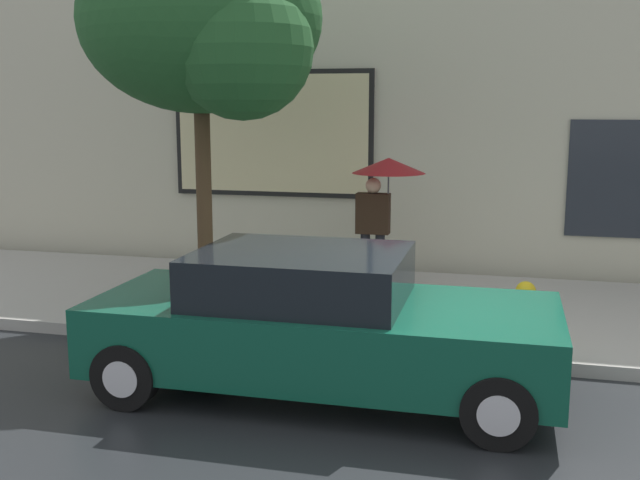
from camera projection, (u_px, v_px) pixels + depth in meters
The scene contains 7 objects.
ground_plane at pixel (423, 400), 7.35m from camera, with size 60.00×60.00×0.00m, color black.
sidewalk at pixel (448, 311), 10.20m from camera, with size 20.00×4.00×0.15m, color #A3A099.
building_facade at pixel (465, 62), 11.98m from camera, with size 20.00×0.67×7.00m.
parked_car at pixel (319, 323), 7.45m from camera, with size 4.52×1.94×1.43m.
fire_hydrant at pixel (525, 313), 8.59m from camera, with size 0.30×0.44×0.71m.
pedestrian_with_umbrella at pixel (384, 184), 10.80m from camera, with size 1.05×1.05×1.93m.
street_tree at pixel (208, 26), 9.39m from camera, with size 3.13×2.66×4.91m.
Camera 1 is at (0.71, -6.99, 2.85)m, focal length 42.39 mm.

